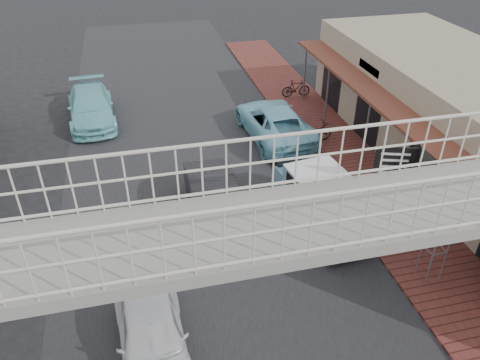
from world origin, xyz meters
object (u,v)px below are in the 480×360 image
motorcycle_far (296,88)px  arrow_sign (423,164)px  angkot_curb (274,122)px  angkot_far (91,107)px  dark_sedan (214,201)px  white_hatchback (151,332)px  angkot_van (325,198)px  street_clock (444,218)px  motorcycle_near (315,133)px

motorcycle_far → arrow_sign: size_ratio=0.46×
angkot_curb → angkot_far: bearing=-27.8°
dark_sedan → white_hatchback: bearing=-115.9°
white_hatchback → angkot_curb: bearing=56.0°
angkot_van → arrow_sign: (2.62, -1.02, 1.56)m
street_clock → angkot_curb: bearing=96.0°
angkot_curb → street_clock: size_ratio=2.07×
white_hatchback → motorcycle_near: bearing=47.0°
white_hatchback → dark_sedan: 5.65m
dark_sedan → angkot_van: angkot_van is taller
white_hatchback → angkot_curb: size_ratio=0.78×
angkot_curb → arrow_sign: arrow_sign is taller
angkot_far → motorcycle_near: angkot_far is taller
arrow_sign → motorcycle_far: bearing=107.4°
motorcycle_far → street_clock: size_ratio=0.59×
angkot_far → street_clock: bearing=-58.1°
white_hatchback → angkot_curb: 12.30m
street_clock → angkot_far: bearing=122.2°
street_clock → motorcycle_far: bearing=83.0°
angkot_curb → arrow_sign: bearing=102.4°
motorcycle_far → arrow_sign: (-0.22, -11.90, 2.24)m
angkot_van → arrow_sign: arrow_sign is taller
white_hatchback → angkot_van: size_ratio=1.00×
arrow_sign → dark_sedan: bearing=177.0°
white_hatchback → street_clock: (8.16, 0.66, 1.57)m
white_hatchback → dark_sedan: bearing=60.4°
angkot_far → dark_sedan: bearing=-69.0°
motorcycle_far → angkot_curb: bearing=151.0°
angkot_van → motorcycle_far: size_ratio=2.70×
dark_sedan → motorcycle_near: dark_sedan is taller
angkot_curb → street_clock: bearing=96.7°
motorcycle_near → street_clock: bearing=166.9°
angkot_van → motorcycle_near: bearing=63.5°
dark_sedan → angkot_curb: 6.69m
angkot_far → street_clock: size_ratio=1.96×
white_hatchback → angkot_van: 7.05m
dark_sedan → angkot_far: dark_sedan is taller
arrow_sign → angkot_far: bearing=150.5°
angkot_curb → dark_sedan: bearing=51.4°
white_hatchback → arrow_sign: bearing=14.3°
angkot_van → arrow_sign: bearing=-29.0°
angkot_van → white_hatchback: bearing=-156.4°
arrow_sign → street_clock: bearing=-84.8°
dark_sedan → motorcycle_far: bearing=57.3°
white_hatchback → angkot_curb: (6.40, 10.51, 0.04)m
angkot_van → motorcycle_near: (1.94, 5.73, -0.68)m
angkot_far → arrow_sign: bearing=-52.4°
white_hatchback → angkot_far: (-1.80, 14.22, 0.03)m
angkot_curb → motorcycle_near: (1.56, -1.13, -0.19)m
motorcycle_far → street_clock: 14.00m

